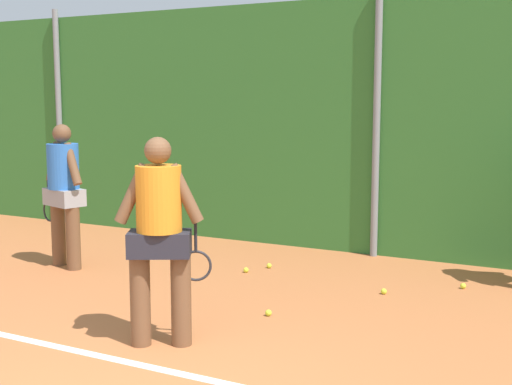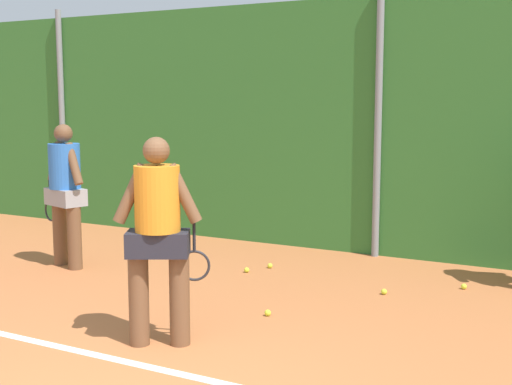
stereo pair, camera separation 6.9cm
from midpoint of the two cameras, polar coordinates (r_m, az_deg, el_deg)
ground_plane at (r=6.24m, az=-2.43°, el=-12.75°), size 30.71×30.71×0.00m
hedge_fence_backdrop at (r=9.74m, az=10.07°, el=5.31°), size 19.96×0.25×3.58m
fence_post_left at (r=12.59m, az=-16.17°, el=5.97°), size 0.10×0.10×3.71m
fence_post_center at (r=9.57m, az=9.77°, el=5.68°), size 0.10×0.10×3.71m
court_baseline_paint at (r=5.69m, az=-6.07°, el=-14.84°), size 14.59×0.10×0.01m
player_foreground_near at (r=6.10m, az=-8.32°, el=-3.12°), size 0.74×0.54×1.86m
player_midcourt at (r=9.21m, az=-15.87°, el=0.37°), size 0.84×0.46×1.87m
tennis_ball_0 at (r=7.95m, az=10.31°, el=-8.07°), size 0.07×0.07×0.07m
tennis_ball_1 at (r=8.76m, az=-1.07°, el=-6.45°), size 0.07×0.07×0.07m
tennis_ball_2 at (r=8.99m, az=0.88°, el=-6.09°), size 0.07×0.07×0.07m
tennis_ball_3 at (r=8.39m, az=16.58°, el=-7.44°), size 0.07×0.07×0.07m
tennis_ball_5 at (r=7.08m, az=0.75°, el=-9.95°), size 0.07×0.07×0.07m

